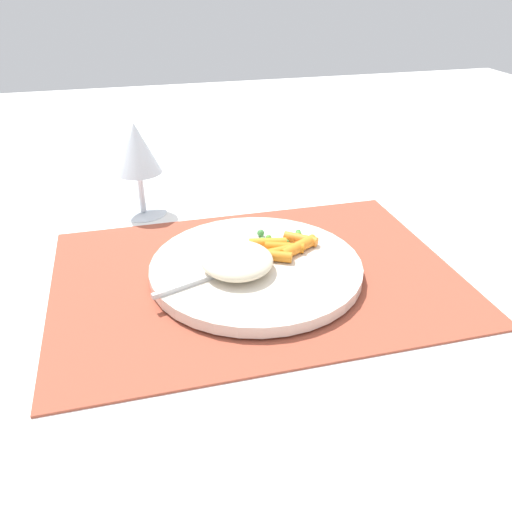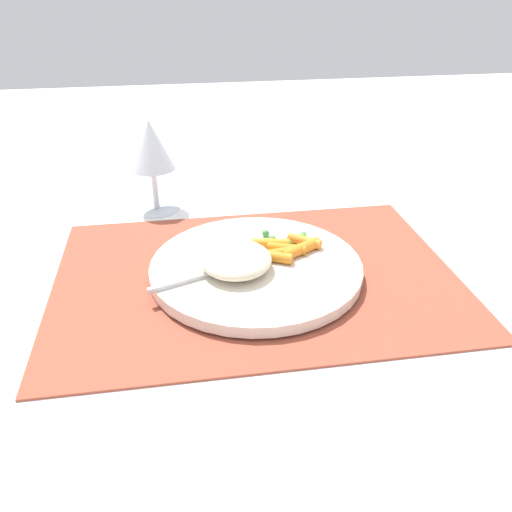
% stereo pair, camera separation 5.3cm
% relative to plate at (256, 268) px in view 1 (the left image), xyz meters
% --- Properties ---
extents(ground_plane, '(2.40, 2.40, 0.00)m').
position_rel_plate_xyz_m(ground_plane, '(0.00, 0.00, -0.01)').
color(ground_plane, white).
extents(placemat, '(0.50, 0.36, 0.01)m').
position_rel_plate_xyz_m(placemat, '(0.00, 0.00, -0.01)').
color(placemat, '#9E4733').
rests_on(placemat, ground_plane).
extents(plate, '(0.27, 0.27, 0.01)m').
position_rel_plate_xyz_m(plate, '(0.00, 0.00, 0.00)').
color(plate, silver).
rests_on(plate, placemat).
extents(rice_mound, '(0.09, 0.09, 0.03)m').
position_rel_plate_xyz_m(rice_mound, '(-0.03, -0.01, 0.02)').
color(rice_mound, beige).
rests_on(rice_mound, plate).
extents(carrot_portion, '(0.09, 0.07, 0.01)m').
position_rel_plate_xyz_m(carrot_portion, '(0.05, 0.02, 0.01)').
color(carrot_portion, orange).
rests_on(carrot_portion, plate).
extents(pea_scatter, '(0.08, 0.09, 0.01)m').
position_rel_plate_xyz_m(pea_scatter, '(0.04, 0.03, 0.01)').
color(pea_scatter, green).
rests_on(pea_scatter, plate).
extents(fork, '(0.18, 0.07, 0.01)m').
position_rel_plate_xyz_m(fork, '(-0.03, -0.01, 0.01)').
color(fork, silver).
rests_on(fork, plate).
extents(wine_glass, '(0.07, 0.07, 0.15)m').
position_rel_plate_xyz_m(wine_glass, '(-0.13, 0.23, 0.09)').
color(wine_glass, silver).
rests_on(wine_glass, ground_plane).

